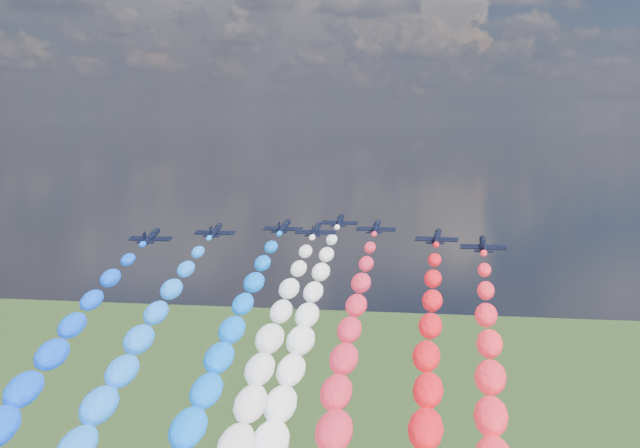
# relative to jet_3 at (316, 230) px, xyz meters

# --- Properties ---
(jet_0) EXTENTS (8.63, 11.61, 4.35)m
(jet_0) POSITION_rel_jet_3_xyz_m (-30.22, -14.65, 0.00)
(jet_0) COLOR black
(trail_0) EXTENTS (6.31, 106.68, 42.70)m
(trail_0) POSITION_rel_jet_3_xyz_m (-30.22, -69.47, -19.02)
(trail_0) COLOR #0845F1
(jet_1) EXTENTS (8.78, 11.72, 4.35)m
(jet_1) POSITION_rel_jet_3_xyz_m (-20.25, -4.10, 0.00)
(jet_1) COLOR black
(trail_1) EXTENTS (6.31, 106.68, 42.70)m
(trail_1) POSITION_rel_jet_3_xyz_m (-20.25, -58.92, -19.02)
(trail_1) COLOR blue
(jet_2) EXTENTS (8.87, 11.79, 4.35)m
(jet_2) POSITION_rel_jet_3_xyz_m (-7.72, 4.53, 0.00)
(jet_2) COLOR black
(trail_2) EXTENTS (6.31, 106.68, 42.70)m
(trail_2) POSITION_rel_jet_3_xyz_m (-7.72, -50.29, -19.02)
(trail_2) COLOR blue
(jet_3) EXTENTS (8.33, 11.39, 4.35)m
(jet_3) POSITION_rel_jet_3_xyz_m (0.00, 0.00, 0.00)
(jet_3) COLOR black
(trail_3) EXTENTS (6.31, 106.68, 42.70)m
(trail_3) POSITION_rel_jet_3_xyz_m (0.00, -54.82, -19.02)
(trail_3) COLOR white
(jet_4) EXTENTS (8.50, 11.52, 4.35)m
(jet_4) POSITION_rel_jet_3_xyz_m (2.69, 16.94, 0.00)
(jet_4) COLOR black
(trail_4) EXTENTS (6.31, 106.68, 42.70)m
(trail_4) POSITION_rel_jet_3_xyz_m (2.69, -37.88, -19.02)
(trail_4) COLOR white
(jet_5) EXTENTS (8.59, 11.59, 4.35)m
(jet_5) POSITION_rel_jet_3_xyz_m (11.84, 6.97, 0.00)
(jet_5) COLOR black
(trail_5) EXTENTS (6.31, 106.68, 42.70)m
(trail_5) POSITION_rel_jet_3_xyz_m (11.84, -47.85, -19.02)
(trail_5) COLOR red
(jet_6) EXTENTS (8.99, 11.87, 4.35)m
(jet_6) POSITION_rel_jet_3_xyz_m (24.92, -6.45, 0.00)
(jet_6) COLOR black
(trail_6) EXTENTS (6.31, 106.68, 42.70)m
(trail_6) POSITION_rel_jet_3_xyz_m (24.92, -61.27, -19.02)
(trail_6) COLOR red
(jet_7) EXTENTS (8.30, 11.37, 4.35)m
(jet_7) POSITION_rel_jet_3_xyz_m (33.52, -15.46, 0.00)
(jet_7) COLOR black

